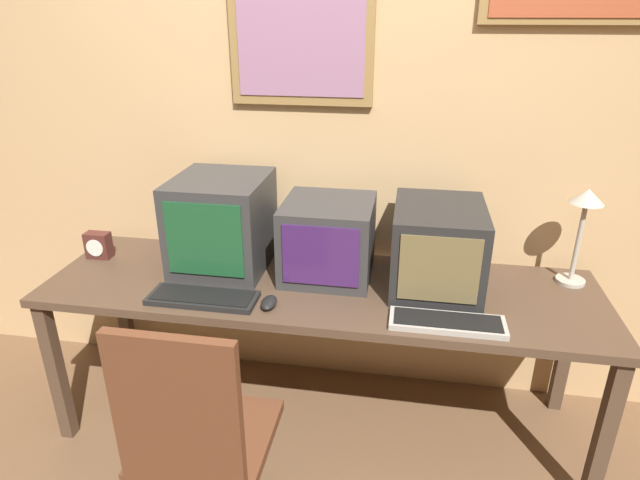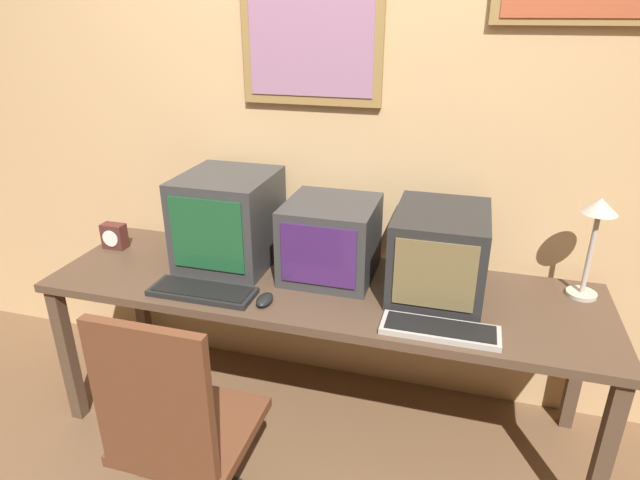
# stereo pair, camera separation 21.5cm
# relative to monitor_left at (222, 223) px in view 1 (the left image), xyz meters

# --- Properties ---
(wall_back) EXTENTS (8.00, 0.08, 2.60)m
(wall_back) POSITION_rel_monitor_left_xyz_m (0.46, 0.30, 0.38)
(wall_back) COLOR tan
(wall_back) RESTS_ON ground_plane
(desk) EXTENTS (2.32, 0.67, 0.72)m
(desk) POSITION_rel_monitor_left_xyz_m (0.46, -0.11, -0.27)
(desk) COLOR #4C3828
(desk) RESTS_ON ground_plane
(monitor_left) EXTENTS (0.39, 0.43, 0.41)m
(monitor_left) POSITION_rel_monitor_left_xyz_m (0.00, 0.00, 0.00)
(monitor_left) COLOR #333333
(monitor_left) RESTS_ON desk
(monitor_center) EXTENTS (0.38, 0.39, 0.33)m
(monitor_center) POSITION_rel_monitor_left_xyz_m (0.47, -0.00, -0.04)
(monitor_center) COLOR #333333
(monitor_center) RESTS_ON desk
(monitor_right) EXTENTS (0.36, 0.46, 0.35)m
(monitor_right) POSITION_rel_monitor_left_xyz_m (0.93, -0.03, -0.03)
(monitor_right) COLOR black
(monitor_right) RESTS_ON desk
(keyboard_main) EXTENTS (0.43, 0.16, 0.03)m
(keyboard_main) POSITION_rel_monitor_left_xyz_m (0.02, -0.33, -0.19)
(keyboard_main) COLOR black
(keyboard_main) RESTS_ON desk
(keyboard_side) EXTENTS (0.42, 0.14, 0.03)m
(keyboard_side) POSITION_rel_monitor_left_xyz_m (0.97, -0.35, -0.19)
(keyboard_side) COLOR #A8A399
(keyboard_side) RESTS_ON desk
(mouse_near_keyboard) EXTENTS (0.06, 0.11, 0.04)m
(mouse_near_keyboard) POSITION_rel_monitor_left_xyz_m (0.29, -0.33, -0.19)
(mouse_near_keyboard) COLOR black
(mouse_near_keyboard) RESTS_ON desk
(desk_clock) EXTENTS (0.11, 0.07, 0.12)m
(desk_clock) POSITION_rel_monitor_left_xyz_m (-0.60, -0.02, -0.14)
(desk_clock) COLOR #4C231E
(desk_clock) RESTS_ON desk
(desk_lamp) EXTENTS (0.13, 0.13, 0.42)m
(desk_lamp) POSITION_rel_monitor_left_xyz_m (1.50, 0.09, 0.10)
(desk_lamp) COLOR #B2A899
(desk_lamp) RESTS_ON desk
(office_chair) EXTENTS (0.44, 0.44, 0.99)m
(office_chair) POSITION_rel_monitor_left_xyz_m (0.19, -0.84, -0.50)
(office_chair) COLOR black
(office_chair) RESTS_ON ground_plane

